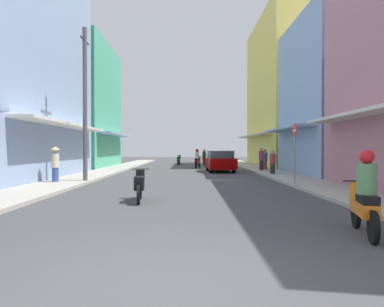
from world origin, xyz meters
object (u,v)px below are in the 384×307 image
object	(u,v)px
pedestrian_crossing	(261,157)
parked_car	(220,161)
motorbike_orange	(364,197)
motorbike_green	(179,160)
pedestrian_far	(55,163)
pedestrian_midway	(265,160)
motorbike_red	(198,159)
street_sign_no_entry	(295,146)
motorbike_maroon	(204,158)
utility_pole	(85,104)
motorbike_black	(140,185)
motorbike_blue	(223,162)
pedestrian_foreground	(273,163)

from	to	relation	value
pedestrian_crossing	parked_car	bearing A→B (deg)	175.12
motorbike_orange	motorbike_green	world-z (taller)	motorbike_orange
pedestrian_far	pedestrian_midway	size ratio (longest dim) A/B	1.08
motorbike_red	motorbike_orange	bearing A→B (deg)	-83.71
pedestrian_far	street_sign_no_entry	distance (m)	10.46
motorbike_maroon	utility_pole	xyz separation A→B (m)	(-6.26, -17.80, 2.95)
motorbike_red	pedestrian_midway	world-z (taller)	motorbike_red
motorbike_black	street_sign_no_entry	world-z (taller)	street_sign_no_entry
motorbike_green	street_sign_no_entry	xyz separation A→B (m)	(5.43, -20.10, 1.21)
motorbike_red	pedestrian_crossing	xyz separation A→B (m)	(4.27, -5.17, 0.29)
motorbike_green	utility_pole	world-z (taller)	utility_pole
pedestrian_crossing	utility_pole	bearing A→B (deg)	-141.13
pedestrian_crossing	motorbike_red	bearing A→B (deg)	129.52
pedestrian_far	pedestrian_crossing	world-z (taller)	pedestrian_crossing
pedestrian_crossing	street_sign_no_entry	xyz separation A→B (m)	(-0.55, -9.50, 0.72)
motorbike_orange	motorbike_black	bearing A→B (deg)	137.85
motorbike_red	pedestrian_far	bearing A→B (deg)	-116.15
motorbike_orange	utility_pole	world-z (taller)	utility_pole
motorbike_orange	pedestrian_far	size ratio (longest dim) A/B	1.05
motorbike_red	utility_pole	world-z (taller)	utility_pole
motorbike_orange	pedestrian_crossing	distance (m)	17.83
motorbike_green	motorbike_red	world-z (taller)	motorbike_red
motorbike_blue	motorbike_orange	distance (m)	23.59
pedestrian_crossing	motorbike_black	bearing A→B (deg)	-115.61
motorbike_blue	pedestrian_foreground	xyz separation A→B (m)	(2.04, -9.35, 0.27)
motorbike_blue	pedestrian_crossing	distance (m)	6.22
pedestrian_crossing	utility_pole	xyz separation A→B (m)	(-9.76, -7.86, 2.67)
motorbike_orange	street_sign_no_entry	world-z (taller)	street_sign_no_entry
motorbike_orange	motorbike_maroon	world-z (taller)	same
parked_car	pedestrian_midway	size ratio (longest dim) A/B	2.66
pedestrian_midway	utility_pole	distance (m)	13.78
motorbike_orange	motorbike_black	distance (m)	6.37
motorbike_maroon	pedestrian_foreground	distance (m)	13.87
motorbike_green	street_sign_no_entry	size ratio (longest dim) A/B	0.68
pedestrian_far	pedestrian_midway	world-z (taller)	pedestrian_far
motorbike_green	utility_pole	size ratio (longest dim) A/B	0.25
motorbike_green	parked_car	distance (m)	10.83
motorbike_maroon	street_sign_no_entry	size ratio (longest dim) A/B	0.68
motorbike_orange	motorbike_red	xyz separation A→B (m)	(-2.53, 22.92, 0.00)
motorbike_orange	pedestrian_midway	world-z (taller)	motorbike_orange
parked_car	pedestrian_midway	xyz separation A→B (m)	(3.28, 0.69, 0.04)
motorbike_orange	pedestrian_far	world-z (taller)	pedestrian_far
motorbike_green	pedestrian_crossing	size ratio (longest dim) A/B	1.03
motorbike_blue	pedestrian_far	bearing A→B (deg)	-121.81
utility_pole	street_sign_no_entry	xyz separation A→B (m)	(9.20, -1.64, -1.94)
pedestrian_foreground	pedestrian_crossing	xyz separation A→B (m)	(0.06, 3.51, 0.22)
parked_car	street_sign_no_entry	world-z (taller)	street_sign_no_entry
motorbike_black	pedestrian_crossing	size ratio (longest dim) A/B	1.03
pedestrian_midway	motorbike_blue	bearing A→B (deg)	117.49
utility_pole	pedestrian_midway	bearing A→B (deg)	40.75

